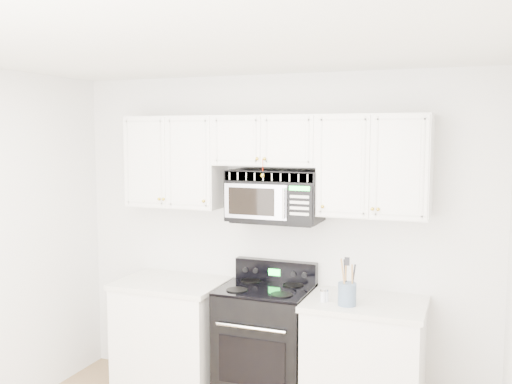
% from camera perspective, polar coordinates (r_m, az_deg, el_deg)
% --- Properties ---
extents(room, '(3.51, 3.51, 2.61)m').
position_cam_1_polar(room, '(3.12, -8.68, -9.63)').
color(room, olive).
rests_on(room, ground).
extents(base_cabinet_left, '(0.86, 0.65, 0.92)m').
position_cam_1_polar(base_cabinet_left, '(4.95, -8.36, -14.30)').
color(base_cabinet_left, white).
rests_on(base_cabinet_left, ground).
extents(base_cabinet_right, '(0.86, 0.65, 0.92)m').
position_cam_1_polar(base_cabinet_right, '(4.45, 10.79, -16.76)').
color(base_cabinet_right, white).
rests_on(base_cabinet_right, ground).
extents(range, '(0.69, 0.63, 1.10)m').
position_cam_1_polar(range, '(4.63, 0.96, -14.94)').
color(range, black).
rests_on(range, ground).
extents(upper_cabinets, '(2.44, 0.37, 0.75)m').
position_cam_1_polar(upper_cabinets, '(4.46, 1.31, 3.36)').
color(upper_cabinets, white).
rests_on(upper_cabinets, ground).
extents(microwave, '(0.72, 0.41, 0.40)m').
position_cam_1_polar(microwave, '(4.44, 1.92, -0.34)').
color(microwave, black).
rests_on(microwave, ground).
extents(utensil_crock, '(0.13, 0.13, 0.34)m').
position_cam_1_polar(utensil_crock, '(4.13, 9.11, -9.95)').
color(utensil_crock, '#46627D').
rests_on(utensil_crock, base_cabinet_right).
extents(shaker_salt, '(0.04, 0.04, 0.09)m').
position_cam_1_polar(shaker_salt, '(4.21, 7.01, -10.20)').
color(shaker_salt, silver).
rests_on(shaker_salt, base_cabinet_right).
extents(shaker_pepper, '(0.04, 0.04, 0.09)m').
position_cam_1_polar(shaker_pepper, '(4.19, 6.73, -10.24)').
color(shaker_pepper, silver).
rests_on(shaker_pepper, base_cabinet_right).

